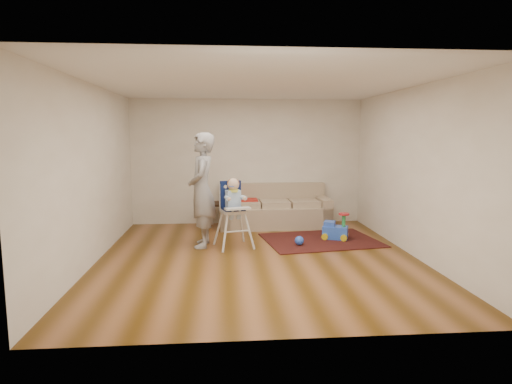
{
  "coord_description": "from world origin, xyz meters",
  "views": [
    {
      "loc": [
        -0.57,
        -6.57,
        1.94
      ],
      "look_at": [
        0.0,
        0.4,
        1.0
      ],
      "focal_mm": 30.0,
      "sensor_mm": 36.0,
      "label": 1
    }
  ],
  "objects": [
    {
      "name": "adult",
      "position": [
        -0.9,
        0.78,
        0.99
      ],
      "size": [
        0.49,
        0.73,
        1.98
      ],
      "primitive_type": "imported",
      "rotation": [
        0.0,
        0.0,
        -1.59
      ],
      "color": "gray",
      "rests_on": "ground"
    },
    {
      "name": "room_envelope",
      "position": [
        0.0,
        0.53,
        1.88
      ],
      "size": [
        5.04,
        5.52,
        2.72
      ],
      "color": "beige",
      "rests_on": "ground"
    },
    {
      "name": "toy_ball",
      "position": [
        0.78,
        0.66,
        0.1
      ],
      "size": [
        0.16,
        0.16,
        0.16
      ],
      "primitive_type": "sphere",
      "color": "blue",
      "rests_on": "area_rug"
    },
    {
      "name": "side_table",
      "position": [
        -0.73,
        2.35,
        0.26
      ],
      "size": [
        0.52,
        0.52,
        0.52
      ],
      "primitive_type": null,
      "color": "black",
      "rests_on": "ground"
    },
    {
      "name": "area_rug",
      "position": [
        1.25,
        1.0,
        0.01
      ],
      "size": [
        2.21,
        1.79,
        0.02
      ],
      "primitive_type": "cube",
      "rotation": [
        0.0,
        0.0,
        0.15
      ],
      "color": "black",
      "rests_on": "ground"
    },
    {
      "name": "sofa",
      "position": [
        0.54,
        2.3,
        0.45
      ],
      "size": [
        2.33,
        1.0,
        0.89
      ],
      "rotation": [
        0.0,
        0.0,
        0.02
      ],
      "color": "tan",
      "rests_on": "ground"
    },
    {
      "name": "ground",
      "position": [
        0.0,
        0.0,
        0.0
      ],
      "size": [
        5.5,
        5.5,
        0.0
      ],
      "primitive_type": "plane",
      "color": "#4A2C07",
      "rests_on": "ground"
    },
    {
      "name": "ride_on_toy",
      "position": [
        1.54,
        1.07,
        0.26
      ],
      "size": [
        0.54,
        0.46,
        0.5
      ],
      "primitive_type": null,
      "rotation": [
        0.0,
        0.0,
        -0.37
      ],
      "color": "blue",
      "rests_on": "area_rug"
    },
    {
      "name": "high_chair",
      "position": [
        -0.37,
        0.69,
        0.58
      ],
      "size": [
        0.69,
        0.69,
        1.21
      ],
      "rotation": [
        0.0,
        0.0,
        0.27
      ],
      "color": "silver",
      "rests_on": "ground"
    }
  ]
}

